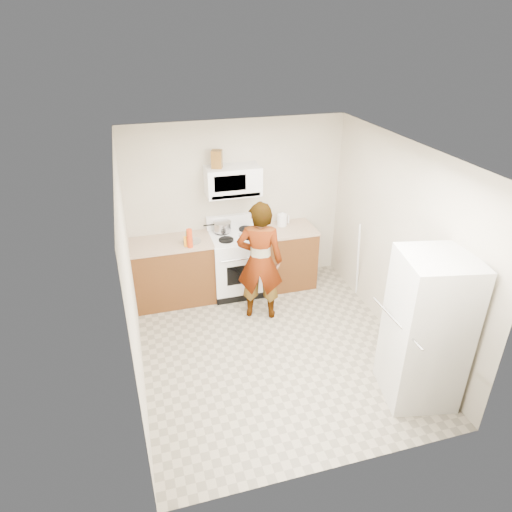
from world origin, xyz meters
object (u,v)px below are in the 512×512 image
object	(u,v)px
fridge	(426,330)
kettle	(282,220)
microwave	(233,181)
gas_range	(237,262)
person	(260,261)
saucepan	(222,226)

from	to	relation	value
fridge	kettle	bearing A→B (deg)	114.33
microwave	fridge	bearing A→B (deg)	-63.51
gas_range	person	bearing A→B (deg)	-78.32
person	gas_range	bearing A→B (deg)	-58.63
gas_range	kettle	world-z (taller)	gas_range
saucepan	person	bearing A→B (deg)	-69.53
saucepan	fridge	bearing A→B (deg)	-60.84
person	fridge	bearing A→B (deg)	142.31
fridge	microwave	bearing A→B (deg)	127.86
microwave	saucepan	bearing A→B (deg)	176.28
fridge	saucepan	distance (m)	3.17
gas_range	kettle	xyz separation A→B (m)	(0.74, 0.13, 0.54)
microwave	kettle	size ratio (longest dim) A/B	4.29
person	saucepan	xyz separation A→B (m)	(-0.32, 0.85, 0.18)
saucepan	gas_range	bearing A→B (deg)	-39.16
microwave	kettle	xyz separation A→B (m)	(0.74, -0.00, -0.68)
gas_range	person	world-z (taller)	person
person	saucepan	world-z (taller)	person
person	fridge	distance (m)	2.27
gas_range	saucepan	distance (m)	0.58
gas_range	fridge	distance (m)	2.99
kettle	saucepan	world-z (taller)	kettle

